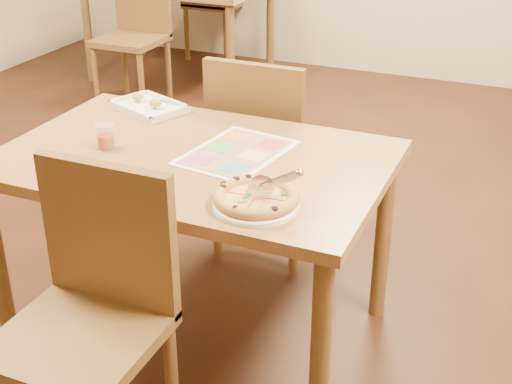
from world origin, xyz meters
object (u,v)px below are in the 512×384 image
at_px(dining_table, 194,178).
at_px(glass_tumbler, 106,138).
at_px(chair_far, 262,136).
at_px(pizza, 256,198).
at_px(plate, 256,205).
at_px(appetizer_tray, 149,107).
at_px(chair_near, 94,286).
at_px(menu, 237,152).
at_px(bg_chair_near, 137,20).
at_px(pizza_cutter, 274,182).

height_order(dining_table, glass_tumbler, glass_tumbler).
bearing_deg(chair_far, pizza, 111.67).
xyz_separation_m(plate, pizza, (-0.00, 0.01, 0.02)).
bearing_deg(dining_table, pizza, -36.78).
distance_m(appetizer_tray, glass_tumbler, 0.40).
height_order(chair_near, glass_tumbler, chair_near).
bearing_deg(menu, chair_near, -100.62).
height_order(bg_chair_near, pizza, bg_chair_near).
relative_size(chair_near, menu, 1.18).
bearing_deg(appetizer_tray, glass_tumbler, -80.15).
relative_size(appetizer_tray, menu, 0.83).
bearing_deg(pizza, glass_tumbler, 163.36).
distance_m(bg_chair_near, pizza, 3.13).
bearing_deg(chair_far, appetizer_tray, 36.23).
relative_size(chair_far, bg_chair_near, 1.00).
relative_size(dining_table, plate, 5.20).
xyz_separation_m(chair_far, glass_tumbler, (-0.30, -0.66, 0.19)).
bearing_deg(chair_far, menu, 103.52).
bearing_deg(plate, pizza_cutter, 21.48).
relative_size(glass_tumbler, menu, 0.22).
height_order(appetizer_tray, menu, appetizer_tray).
height_order(chair_far, bg_chair_near, same).
distance_m(pizza_cutter, glass_tumbler, 0.72).
height_order(chair_far, glass_tumbler, chair_far).
bearing_deg(dining_table, plate, -37.50).
xyz_separation_m(chair_near, menu, (0.13, 0.68, 0.16)).
height_order(appetizer_tray, glass_tumbler, glass_tumbler).
xyz_separation_m(pizza_cutter, appetizer_tray, (-0.76, 0.57, -0.07)).
bearing_deg(dining_table, glass_tumbler, -168.46).
distance_m(plate, pizza, 0.02).
height_order(dining_table, chair_far, chair_far).
relative_size(chair_far, menu, 1.18).
relative_size(chair_far, appetizer_tray, 1.42).
height_order(pizza, pizza_cutter, pizza_cutter).
bearing_deg(appetizer_tray, chair_near, -68.27).
relative_size(chair_near, chair_far, 1.00).
relative_size(dining_table, appetizer_tray, 3.93).
xyz_separation_m(chair_near, appetizer_tray, (-0.37, 0.93, 0.17)).
relative_size(chair_near, appetizer_tray, 1.42).
bearing_deg(glass_tumbler, pizza_cutter, -14.76).
distance_m(chair_far, pizza, 0.94).
bearing_deg(plate, dining_table, 142.50).
bearing_deg(glass_tumbler, pizza, -16.64).
relative_size(chair_far, plate, 1.88).
bearing_deg(plate, appetizer_tray, 140.31).
xyz_separation_m(bg_chair_near, pizza, (1.94, -2.45, 0.18)).
bearing_deg(pizza_cutter, appetizer_tray, 116.56).
bearing_deg(pizza_cutter, dining_table, 121.53).
xyz_separation_m(pizza_cutter, menu, (-0.27, 0.32, -0.08)).
relative_size(dining_table, chair_far, 2.77).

